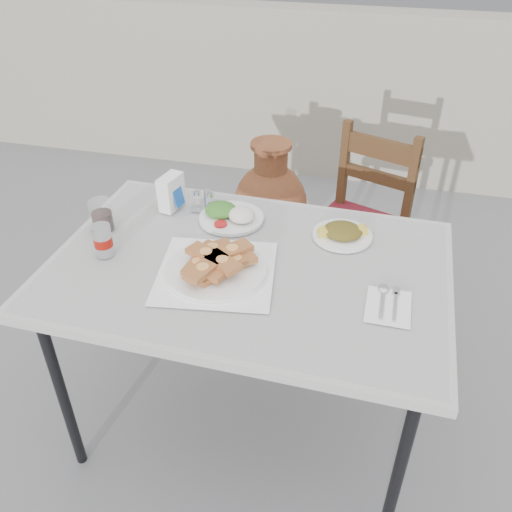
% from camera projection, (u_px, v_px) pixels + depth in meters
% --- Properties ---
extents(ground, '(80.00, 80.00, 0.00)m').
position_uv_depth(ground, '(251.00, 423.00, 2.33)').
color(ground, slate).
rests_on(ground, ground).
extents(cafe_table, '(1.39, 0.96, 0.84)m').
position_uv_depth(cafe_table, '(248.00, 276.00, 1.91)').
color(cafe_table, black).
rests_on(cafe_table, ground).
extents(pide_plate, '(0.44, 0.44, 0.08)m').
position_uv_depth(pide_plate, '(216.00, 264.00, 1.81)').
color(pide_plate, white).
rests_on(pide_plate, cafe_table).
extents(salad_rice_plate, '(0.25, 0.25, 0.06)m').
position_uv_depth(salad_rice_plate, '(231.00, 214.00, 2.10)').
color(salad_rice_plate, white).
rests_on(salad_rice_plate, cafe_table).
extents(salad_chopped_plate, '(0.22, 0.22, 0.05)m').
position_uv_depth(salad_chopped_plate, '(343.00, 233.00, 2.00)').
color(salad_chopped_plate, white).
rests_on(salad_chopped_plate, cafe_table).
extents(soda_can, '(0.07, 0.07, 0.12)m').
position_uv_depth(soda_can, '(103.00, 240.00, 1.88)').
color(soda_can, '#BDBDC1').
rests_on(soda_can, cafe_table).
extents(cola_glass, '(0.09, 0.09, 0.12)m').
position_uv_depth(cola_glass, '(102.00, 217.00, 2.02)').
color(cola_glass, white).
rests_on(cola_glass, cafe_table).
extents(napkin_holder, '(0.09, 0.13, 0.14)m').
position_uv_depth(napkin_holder, '(171.00, 192.00, 2.15)').
color(napkin_holder, white).
rests_on(napkin_holder, cafe_table).
extents(condiment_caddy, '(0.12, 0.11, 0.08)m').
position_uv_depth(condiment_caddy, '(206.00, 202.00, 2.17)').
color(condiment_caddy, silver).
rests_on(condiment_caddy, cafe_table).
extents(cutlery_napkin, '(0.14, 0.19, 0.01)m').
position_uv_depth(cutlery_napkin, '(388.00, 303.00, 1.69)').
color(cutlery_napkin, white).
rests_on(cutlery_napkin, cafe_table).
extents(chair, '(0.54, 0.54, 0.95)m').
position_uv_depth(chair, '(359.00, 224.00, 2.72)').
color(chair, '#371E0F').
rests_on(chair, ground).
extents(terracotta_urn, '(0.44, 0.44, 0.76)m').
position_uv_depth(terracotta_urn, '(270.00, 209.00, 3.13)').
color(terracotta_urn, brown).
rests_on(terracotta_urn, ground).
extents(back_wall, '(6.00, 0.25, 1.20)m').
position_uv_depth(back_wall, '(335.00, 96.00, 3.97)').
color(back_wall, gray).
rests_on(back_wall, ground).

